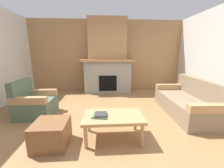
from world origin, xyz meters
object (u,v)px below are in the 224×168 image
at_px(armchair, 34,104).
at_px(ottoman, 51,134).
at_px(coffee_table, 113,118).
at_px(fireplace, 107,61).
at_px(couch, 187,102).

xyz_separation_m(armchair, ottoman, (0.80, -1.15, -0.09)).
bearing_deg(coffee_table, fireplace, 90.04).
bearing_deg(coffee_table, couch, 25.92).
height_order(couch, ottoman, couch).
xyz_separation_m(couch, coffee_table, (-1.86, -0.90, 0.09)).
distance_m(couch, armchair, 3.65).
relative_size(fireplace, armchair, 3.18).
distance_m(couch, coffee_table, 2.07).
distance_m(couch, ottoman, 3.03).
relative_size(couch, ottoman, 3.51).
bearing_deg(couch, ottoman, -160.19).
distance_m(coffee_table, ottoman, 1.02).
height_order(coffee_table, ottoman, coffee_table).
distance_m(fireplace, couch, 3.04).
distance_m(fireplace, armchair, 2.90).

